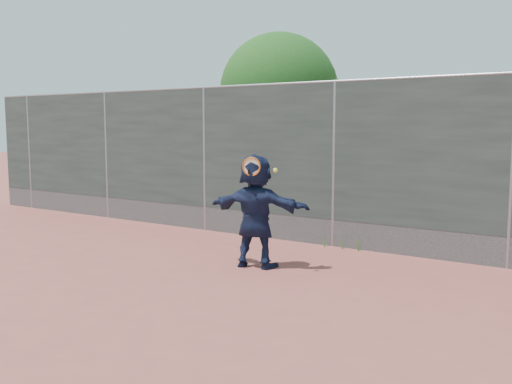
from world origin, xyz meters
The scene contains 6 objects.
ground centered at (0.00, 0.00, 0.00)m, with size 80.00×80.00×0.00m, color #9E4C42.
player centered at (-0.33, 1.43, 0.89)m, with size 1.65×0.53×1.78m, color #161F3C.
fence centered at (0.00, 3.50, 1.58)m, with size 20.00×0.06×3.03m.
swing_action centered at (-0.24, 1.24, 1.57)m, with size 0.59×0.14×0.51m.
tree_left centered at (-2.85, 6.55, 2.94)m, with size 3.15×3.00×4.53m.
weed_clump centered at (0.29, 3.38, 0.13)m, with size 0.68×0.07×0.30m.
Camera 1 is at (4.54, -5.89, 2.21)m, focal length 40.00 mm.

